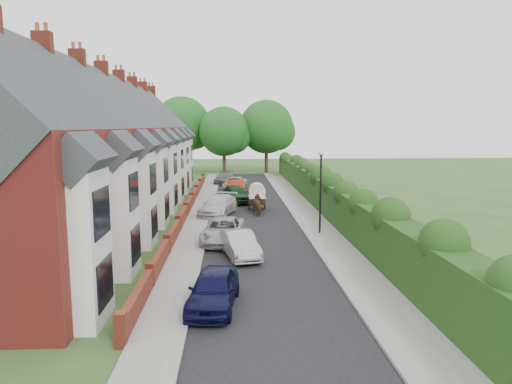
# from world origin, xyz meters

# --- Properties ---
(ground) EXTENTS (140.00, 140.00, 0.00)m
(ground) POSITION_xyz_m (0.00, 0.00, 0.00)
(ground) COLOR #2D4C1E
(ground) RESTS_ON ground
(road) EXTENTS (6.00, 58.00, 0.02)m
(road) POSITION_xyz_m (-0.50, 11.00, 0.01)
(road) COLOR black
(road) RESTS_ON ground
(pavement_hedge_side) EXTENTS (2.20, 58.00, 0.12)m
(pavement_hedge_side) POSITION_xyz_m (3.60, 11.00, 0.06)
(pavement_hedge_side) COLOR gray
(pavement_hedge_side) RESTS_ON ground
(pavement_house_side) EXTENTS (1.70, 58.00, 0.12)m
(pavement_house_side) POSITION_xyz_m (-4.35, 11.00, 0.06)
(pavement_house_side) COLOR gray
(pavement_house_side) RESTS_ON ground
(kerb_hedge_side) EXTENTS (0.18, 58.00, 0.13)m
(kerb_hedge_side) POSITION_xyz_m (2.55, 11.00, 0.07)
(kerb_hedge_side) COLOR gray
(kerb_hedge_side) RESTS_ON ground
(kerb_house_side) EXTENTS (0.18, 58.00, 0.13)m
(kerb_house_side) POSITION_xyz_m (-3.55, 11.00, 0.07)
(kerb_house_side) COLOR gray
(kerb_house_side) RESTS_ON ground
(hedge) EXTENTS (2.10, 58.00, 2.85)m
(hedge) POSITION_xyz_m (5.40, 11.00, 1.60)
(hedge) COLOR #1A3C13
(hedge) RESTS_ON ground
(terrace_row) EXTENTS (9.05, 40.50, 11.50)m
(terrace_row) POSITION_xyz_m (-10.87, 9.98, 4.47)
(terrace_row) COLOR maroon
(terrace_row) RESTS_ON ground
(garden_wall_row) EXTENTS (0.35, 40.35, 1.10)m
(garden_wall_row) POSITION_xyz_m (-5.35, 10.00, 0.46)
(garden_wall_row) COLOR maroon
(garden_wall_row) RESTS_ON ground
(lamppost) EXTENTS (0.32, 0.32, 5.16)m
(lamppost) POSITION_xyz_m (3.40, 4.00, 3.30)
(lamppost) COLOR black
(lamppost) RESTS_ON ground
(tree_far_left) EXTENTS (7.14, 6.80, 9.29)m
(tree_far_left) POSITION_xyz_m (-2.65, 40.08, 5.71)
(tree_far_left) COLOR #332316
(tree_far_left) RESTS_ON ground
(tree_far_right) EXTENTS (7.98, 7.60, 10.31)m
(tree_far_right) POSITION_xyz_m (3.39, 42.08, 6.31)
(tree_far_right) COLOR #332316
(tree_far_right) RESTS_ON ground
(tree_far_back) EXTENTS (8.40, 8.00, 10.82)m
(tree_far_back) POSITION_xyz_m (-8.59, 43.08, 6.62)
(tree_far_back) COLOR #332316
(tree_far_back) RESTS_ON ground
(car_navy) EXTENTS (2.12, 4.26, 1.39)m
(car_navy) POSITION_xyz_m (-2.69, -7.07, 0.70)
(car_navy) COLOR black
(car_navy) RESTS_ON ground
(car_silver_a) EXTENTS (2.23, 4.19, 1.31)m
(car_silver_a) POSITION_xyz_m (-1.60, -0.60, 0.66)
(car_silver_a) COLOR #A0A0A4
(car_silver_a) RESTS_ON ground
(car_silver_b) EXTENTS (2.70, 5.10, 1.36)m
(car_silver_b) POSITION_xyz_m (-2.48, 2.48, 0.68)
(car_silver_b) COLOR #A6AAAE
(car_silver_b) RESTS_ON ground
(car_white) EXTENTS (3.29, 5.43, 1.47)m
(car_white) POSITION_xyz_m (-3.00, 10.60, 0.74)
(car_white) COLOR silver
(car_white) RESTS_ON ground
(car_green) EXTENTS (2.86, 4.79, 1.53)m
(car_green) POSITION_xyz_m (-1.60, 16.20, 0.76)
(car_green) COLOR black
(car_green) RESTS_ON ground
(car_red) EXTENTS (1.66, 4.47, 1.46)m
(car_red) POSITION_xyz_m (-1.60, 20.07, 0.73)
(car_red) COLOR maroon
(car_red) RESTS_ON ground
(car_beige) EXTENTS (2.72, 5.11, 1.37)m
(car_beige) POSITION_xyz_m (-1.64, 23.80, 0.68)
(car_beige) COLOR beige
(car_beige) RESTS_ON ground
(car_grey) EXTENTS (2.50, 4.77, 1.32)m
(car_grey) POSITION_xyz_m (-2.86, 29.48, 0.66)
(car_grey) COLOR #565A5E
(car_grey) RESTS_ON ground
(horse) EXTENTS (1.22, 1.97, 1.55)m
(horse) POSITION_xyz_m (0.01, 10.39, 0.77)
(horse) COLOR #4F391D
(horse) RESTS_ON ground
(horse_cart) EXTENTS (1.37, 3.02, 2.18)m
(horse_cart) POSITION_xyz_m (0.01, 12.37, 1.25)
(horse_cart) COLOR black
(horse_cart) RESTS_ON ground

